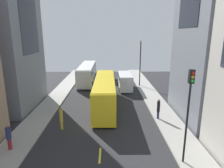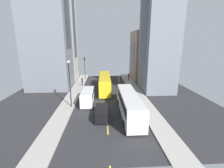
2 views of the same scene
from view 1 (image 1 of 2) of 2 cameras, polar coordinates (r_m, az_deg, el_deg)
The scene contains 18 objects.
ground_plane at distance 28.62m, azimuth -2.27°, elevation -3.98°, with size 40.68×40.68×0.00m, color #28282B.
sidewalk_west at distance 29.60m, azimuth -15.89°, elevation -3.76°, with size 2.77×44.00×0.15m, color #9E9B93.
sidewalk_east at distance 29.26m, azimuth 11.50°, elevation -3.70°, with size 2.77×44.00×0.15m, color #9E9B93.
lane_stripe_1 at distance 15.94m, azimuth -3.52°, elevation -19.95°, with size 0.16×2.00×0.01m, color yellow.
lane_stripe_2 at distance 22.08m, azimuth -2.70°, elevation -9.67°, with size 0.16×2.00×0.01m, color yellow.
lane_stripe_3 at distance 28.61m, azimuth -2.27°, elevation -3.97°, with size 0.16×2.00×0.01m, color yellow.
lane_stripe_4 at distance 35.33m, azimuth -2.01°, elevation -0.41°, with size 0.16×2.00×0.01m, color yellow.
lane_stripe_5 at distance 42.13m, azimuth -1.83°, elevation 2.01°, with size 0.16×2.00×0.01m, color yellow.
lane_stripe_6 at distance 49.00m, azimuth -1.70°, elevation 3.75°, with size 0.16×2.00×0.01m, color yellow.
city_bus_white at distance 37.67m, azimuth -7.20°, elevation 3.54°, with size 2.81×12.37×3.35m.
streetcar_yellow at distance 24.61m, azimuth -2.11°, elevation -1.87°, with size 2.70×12.70×3.59m.
delivery_van_white at distance 32.80m, azimuth 3.81°, elevation 1.13°, with size 2.25×6.05×2.58m.
car_black_0 at distance 38.56m, azimuth -0.71°, elevation 2.21°, with size 1.96×4.63×1.51m.
pedestrian_crossing_mid at distance 19.65m, azimuth -14.54°, elevation -9.42°, with size 0.34×0.34×2.29m.
pedestrian_walking_far at distance 17.73m, azimuth -27.80°, elevation -13.34°, with size 0.39×0.39×2.06m.
pedestrian_crossing_near at distance 21.60m, azimuth 13.34°, elevation -6.82°, with size 0.32×0.32×2.20m.
traffic_light_near_corner at distance 13.88m, azimuth 21.48°, elevation -4.59°, with size 0.32×0.44×6.66m.
streetlamp_near at distance 34.11m, azimuth 8.23°, elevation 7.40°, with size 0.44×0.44×7.97m.
Camera 1 is at (0.72, -27.16, 8.97)m, focal length 31.49 mm.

